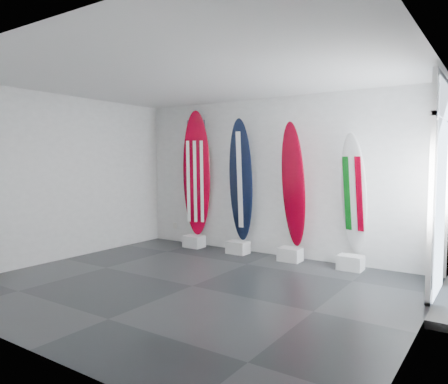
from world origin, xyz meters
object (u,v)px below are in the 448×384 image
Objects in this scene: surfboard_swiss at (293,185)px; surfboard_italy at (354,194)px; surfboard_navy at (241,180)px; surfboard_usa at (197,174)px.

surfboard_swiss reaches higher than surfboard_italy.
surfboard_swiss is 1.10m from surfboard_italy.
surfboard_italy is (2.20, 0.00, -0.18)m from surfboard_navy.
surfboard_navy is at bearing -166.40° from surfboard_swiss.
surfboard_swiss is (2.20, 0.00, -0.17)m from surfboard_usa.
surfboard_navy is at bearing -20.69° from surfboard_usa.
surfboard_navy is (1.09, 0.00, -0.11)m from surfboard_usa.
surfboard_usa is at bearing -166.40° from surfboard_swiss.
surfboard_usa is 3.30m from surfboard_italy.
surfboard_usa is at bearing -177.20° from surfboard_navy.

